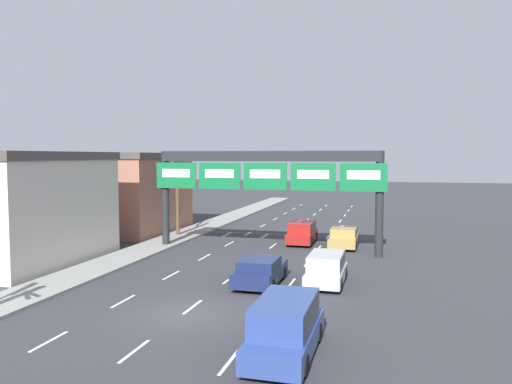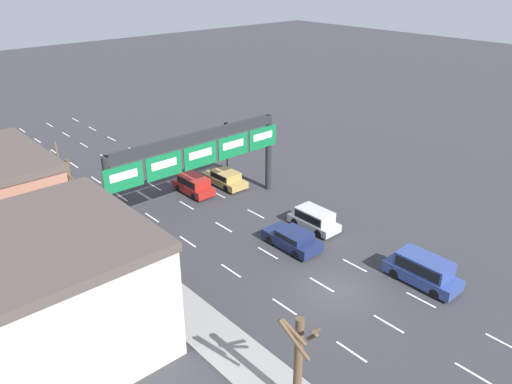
{
  "view_description": "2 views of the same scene",
  "coord_description": "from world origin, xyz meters",
  "px_view_note": "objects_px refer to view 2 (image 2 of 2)",
  "views": [
    {
      "loc": [
        8.08,
        -18.43,
        6.44
      ],
      "look_at": [
        -0.73,
        14.01,
        4.01
      ],
      "focal_mm": 35.0,
      "sensor_mm": 36.0,
      "label": 1
    },
    {
      "loc": [
        -20.32,
        -15.73,
        18.51
      ],
      "look_at": [
        1.54,
        8.99,
        3.19
      ],
      "focal_mm": 35.0,
      "sensor_mm": 36.0,
      "label": 2
    }
  ],
  "objects_px": {
    "suv_silver": "(314,218)",
    "traffic_light_near_gantry": "(227,137)",
    "car_navy": "(293,239)",
    "tree_bare_closest": "(299,358)",
    "tree_bare_second": "(70,188)",
    "car_gold": "(225,178)",
    "suv_blue": "(423,269)",
    "suv_red": "(194,184)",
    "sign_gantry": "(198,153)"
  },
  "relations": [
    {
      "from": "car_navy",
      "to": "tree_bare_closest",
      "type": "bearing_deg",
      "value": -134.43
    },
    {
      "from": "suv_red",
      "to": "tree_bare_closest",
      "type": "height_order",
      "value": "tree_bare_closest"
    },
    {
      "from": "traffic_light_near_gantry",
      "to": "tree_bare_second",
      "type": "height_order",
      "value": "tree_bare_second"
    },
    {
      "from": "traffic_light_near_gantry",
      "to": "tree_bare_closest",
      "type": "height_order",
      "value": "tree_bare_closest"
    },
    {
      "from": "suv_silver",
      "to": "car_navy",
      "type": "xyz_separation_m",
      "value": [
        -3.2,
        -0.88,
        -0.15
      ]
    },
    {
      "from": "tree_bare_second",
      "to": "traffic_light_near_gantry",
      "type": "bearing_deg",
      "value": 4.9
    },
    {
      "from": "suv_silver",
      "to": "suv_red",
      "type": "relative_size",
      "value": 1.0
    },
    {
      "from": "sign_gantry",
      "to": "car_gold",
      "type": "height_order",
      "value": "sign_gantry"
    },
    {
      "from": "car_gold",
      "to": "suv_blue",
      "type": "xyz_separation_m",
      "value": [
        -0.06,
        -20.1,
        0.28
      ]
    },
    {
      "from": "sign_gantry",
      "to": "suv_silver",
      "type": "bearing_deg",
      "value": -56.67
    },
    {
      "from": "suv_silver",
      "to": "car_gold",
      "type": "relative_size",
      "value": 0.86
    },
    {
      "from": "suv_blue",
      "to": "suv_red",
      "type": "bearing_deg",
      "value": 98.4
    },
    {
      "from": "suv_silver",
      "to": "car_gold",
      "type": "xyz_separation_m",
      "value": [
        -0.08,
        10.8,
        -0.13
      ]
    },
    {
      "from": "suv_silver",
      "to": "traffic_light_near_gantry",
      "type": "xyz_separation_m",
      "value": [
        2.19,
        13.29,
        2.6
      ]
    },
    {
      "from": "car_navy",
      "to": "tree_bare_second",
      "type": "bearing_deg",
      "value": 128.83
    },
    {
      "from": "suv_red",
      "to": "traffic_light_near_gantry",
      "type": "relative_size",
      "value": 0.81
    },
    {
      "from": "suv_silver",
      "to": "tree_bare_closest",
      "type": "xyz_separation_m",
      "value": [
        -13.04,
        -10.92,
        2.13
      ]
    },
    {
      "from": "car_gold",
      "to": "suv_blue",
      "type": "distance_m",
      "value": 20.1
    },
    {
      "from": "suv_silver",
      "to": "tree_bare_closest",
      "type": "height_order",
      "value": "tree_bare_closest"
    },
    {
      "from": "sign_gantry",
      "to": "car_navy",
      "type": "height_order",
      "value": "sign_gantry"
    },
    {
      "from": "car_navy",
      "to": "tree_bare_closest",
      "type": "distance_m",
      "value": 14.24
    },
    {
      "from": "car_navy",
      "to": "tree_bare_closest",
      "type": "xyz_separation_m",
      "value": [
        -9.84,
        -10.04,
        2.28
      ]
    },
    {
      "from": "suv_red",
      "to": "car_navy",
      "type": "bearing_deg",
      "value": -90.1
    },
    {
      "from": "car_navy",
      "to": "suv_blue",
      "type": "xyz_separation_m",
      "value": [
        3.06,
        -8.42,
        0.31
      ]
    },
    {
      "from": "suv_blue",
      "to": "tree_bare_closest",
      "type": "bearing_deg",
      "value": -172.86
    },
    {
      "from": "suv_silver",
      "to": "tree_bare_closest",
      "type": "relative_size",
      "value": 0.77
    },
    {
      "from": "sign_gantry",
      "to": "tree_bare_closest",
      "type": "bearing_deg",
      "value": -113.36
    },
    {
      "from": "car_navy",
      "to": "tree_bare_second",
      "type": "height_order",
      "value": "tree_bare_second"
    },
    {
      "from": "suv_silver",
      "to": "suv_red",
      "type": "height_order",
      "value": "suv_red"
    },
    {
      "from": "suv_red",
      "to": "tree_bare_second",
      "type": "distance_m",
      "value": 10.67
    },
    {
      "from": "tree_bare_closest",
      "to": "car_navy",
      "type": "bearing_deg",
      "value": 45.57
    },
    {
      "from": "suv_red",
      "to": "suv_blue",
      "type": "xyz_separation_m",
      "value": [
        3.03,
        -20.54,
        0.13
      ]
    },
    {
      "from": "sign_gantry",
      "to": "tree_bare_second",
      "type": "relative_size",
      "value": 2.35
    },
    {
      "from": "car_gold",
      "to": "tree_bare_closest",
      "type": "bearing_deg",
      "value": -120.82
    },
    {
      "from": "car_gold",
      "to": "traffic_light_near_gantry",
      "type": "bearing_deg",
      "value": 47.68
    },
    {
      "from": "suv_silver",
      "to": "tree_bare_second",
      "type": "height_order",
      "value": "tree_bare_second"
    },
    {
      "from": "suv_silver",
      "to": "suv_red",
      "type": "xyz_separation_m",
      "value": [
        -3.18,
        11.23,
        0.02
      ]
    },
    {
      "from": "sign_gantry",
      "to": "car_navy",
      "type": "xyz_separation_m",
      "value": [
        1.82,
        -8.52,
        -4.53
      ]
    },
    {
      "from": "sign_gantry",
      "to": "tree_bare_closest",
      "type": "height_order",
      "value": "sign_gantry"
    },
    {
      "from": "traffic_light_near_gantry",
      "to": "suv_silver",
      "type": "bearing_deg",
      "value": -99.36
    },
    {
      "from": "car_gold",
      "to": "suv_blue",
      "type": "height_order",
      "value": "suv_blue"
    },
    {
      "from": "suv_silver",
      "to": "car_navy",
      "type": "bearing_deg",
      "value": -164.61
    },
    {
      "from": "sign_gantry",
      "to": "suv_red",
      "type": "distance_m",
      "value": 5.94
    },
    {
      "from": "car_navy",
      "to": "tree_bare_closest",
      "type": "relative_size",
      "value": 0.83
    },
    {
      "from": "sign_gantry",
      "to": "tree_bare_second",
      "type": "height_order",
      "value": "tree_bare_second"
    },
    {
      "from": "sign_gantry",
      "to": "car_gold",
      "type": "xyz_separation_m",
      "value": [
        4.94,
        3.16,
        -4.51
      ]
    },
    {
      "from": "suv_blue",
      "to": "sign_gantry",
      "type": "bearing_deg",
      "value": 106.07
    },
    {
      "from": "suv_red",
      "to": "suv_blue",
      "type": "height_order",
      "value": "suv_blue"
    },
    {
      "from": "car_navy",
      "to": "traffic_light_near_gantry",
      "type": "bearing_deg",
      "value": 69.18
    },
    {
      "from": "car_gold",
      "to": "suv_red",
      "type": "height_order",
      "value": "suv_red"
    }
  ]
}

